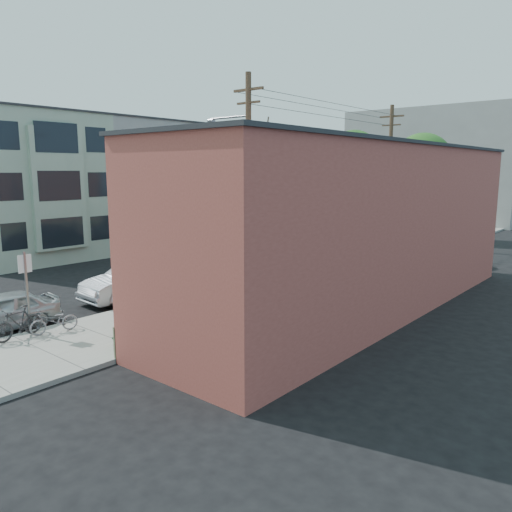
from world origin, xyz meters
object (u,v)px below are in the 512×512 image
Objects in this scene: parked_bike_a at (18,323)px; patron_green at (168,301)px; patron_grey at (247,288)px; parking_meter_near at (159,281)px; tree_leafy_mid at (354,157)px; patio_chair_b at (123,338)px; sign_post at (26,285)px; parking_meter_far at (290,253)px; parked_bike_b at (54,321)px; tree_bare at (256,218)px; patio_chair_a at (199,315)px; car_1 at (137,280)px; car_3 at (287,251)px; utility_pole_near at (248,174)px; cyclist at (177,286)px; car_4 at (352,237)px; tree_leafy_far at (422,163)px; car_2 at (223,264)px; bus at (342,219)px.

patron_green is at bearing 43.65° from parked_bike_a.
parking_meter_near is at bearing -51.18° from patron_grey.
tree_leafy_mid reaches higher than patio_chair_b.
sign_post is at bearing -6.41° from patron_grey.
parking_meter_far reaches higher than parked_bike_b.
tree_bare reaches higher than patio_chair_a.
car_1 is at bearing 95.01° from parked_bike_a.
car_3 is at bearing 108.59° from patio_chair_b.
utility_pole_near is 11.36× the size of patio_chair_b.
car_1 is (-5.40, -1.14, -0.25)m from patron_grey.
parking_meter_near is at bearing 109.24° from parked_bike_b.
parking_meter_near is 0.20× the size of tree_bare.
patron_green is at bearing 128.62° from cyclist.
patio_chair_b is 0.21× the size of car_4.
tree_leafy_far is at bearing 120.11° from patio_chair_a.
utility_pole_near is 2.19m from tree_bare.
utility_pole_near is 2.02× the size of car_1.
car_4 is (-2.80, 19.49, -0.25)m from cyclist.
parking_meter_near is 0.71× the size of parked_bike_a.
parking_meter_near is at bearing 130.00° from patio_chair_b.
car_1 is at bearing -91.34° from car_2.
bus is (-8.45, 26.34, 0.34)m from patron_green.
car_3 is (-0.00, 11.13, -0.11)m from car_1.
patron_grey reaches higher than parked_bike_a.
patio_chair_a is at bearing -68.73° from bus.
car_2 is (-2.08, -20.90, -5.43)m from tree_leafy_far.
parking_meter_far is at bearing 90.38° from sign_post.
parked_bike_a is 0.34× the size of car_3.
patron_green is at bearing -81.71° from tree_leafy_mid.
parking_meter_near is 1.41× the size of patio_chair_b.
utility_pole_near is at bearing -85.12° from cyclist.
tree_bare reaches higher than parking_meter_near.
sign_post is at bearing -91.23° from tree_leafy_mid.
car_1 is (-1.72, 6.03, 0.14)m from parked_bike_a.
patron_green is 22.17m from car_4.
sign_post reaches higher than patron_grey.
patio_chair_b is at bearing 19.40° from parked_bike_b.
parked_bike_b is (-0.43, -5.07, -0.38)m from cyclist.
cyclist is at bearing -46.43° from patron_grey.
car_2 reaches higher than parked_bike_a.
parked_bike_a is 0.34× the size of car_2.
patron_grey is at bearing -40.86° from car_2.
patron_grey is 0.98× the size of patron_green.
car_4 is (-1.74, 10.18, -0.30)m from parking_meter_far.
cyclist is 2.52m from car_1.
patio_chair_a is 1.19m from patron_green.
patio_chair_b is 0.17× the size of car_2.
tree_leafy_far reaches higher than car_1.
parked_bike_a is at bearing -71.30° from car_1.
parking_meter_near is at bearing -92.06° from tree_leafy_mid.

